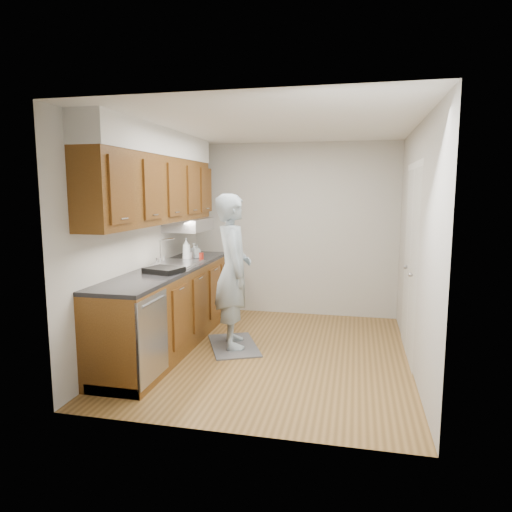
{
  "coord_description": "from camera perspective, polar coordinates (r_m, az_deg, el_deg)",
  "views": [
    {
      "loc": [
        0.9,
        -4.85,
        1.82
      ],
      "look_at": [
        -0.23,
        0.25,
        1.07
      ],
      "focal_mm": 32.0,
      "sensor_mm": 36.0,
      "label": 1
    }
  ],
  "objects": [
    {
      "name": "wall_right",
      "position": [
        4.93,
        19.36,
        1.08
      ],
      "size": [
        0.02,
        3.5,
        2.5
      ],
      "primitive_type": "cube",
      "color": "#B4B1A9",
      "rests_on": "floor"
    },
    {
      "name": "floor",
      "position": [
        5.26,
        1.86,
        -12.04
      ],
      "size": [
        3.5,
        3.5,
        0.0
      ],
      "primitive_type": "plane",
      "color": "olive",
      "rests_on": "ground"
    },
    {
      "name": "wall_left",
      "position": [
        5.44,
        -13.8,
        1.95
      ],
      "size": [
        0.02,
        3.5,
        2.5
      ],
      "primitive_type": "cube",
      "color": "#B4B1A9",
      "rests_on": "floor"
    },
    {
      "name": "steel_can",
      "position": [
        5.88,
        -8.14,
        0.03
      ],
      "size": [
        0.07,
        0.07,
        0.11
      ],
      "primitive_type": "cylinder",
      "rotation": [
        0.0,
        0.0,
        -0.18
      ],
      "color": "#A5A5AA",
      "rests_on": "counter"
    },
    {
      "name": "soap_bottle_c",
      "position": [
        6.24,
        -7.46,
        0.76
      ],
      "size": [
        0.18,
        0.18,
        0.16
      ],
      "primitive_type": "imported",
      "rotation": [
        0.0,
        0.0,
        0.83
      ],
      "color": "#B6C1C6",
      "rests_on": "counter"
    },
    {
      "name": "soap_bottle_a",
      "position": [
        5.86,
        -8.68,
        0.86
      ],
      "size": [
        0.12,
        0.12,
        0.28
      ],
      "primitive_type": "imported",
      "rotation": [
        0.0,
        0.0,
        0.16
      ],
      "color": "#B6C1C6",
      "rests_on": "counter"
    },
    {
      "name": "soap_bottle_b",
      "position": [
        6.04,
        -7.7,
        0.69
      ],
      "size": [
        0.11,
        0.11,
        0.2
      ],
      "primitive_type": "imported",
      "rotation": [
        0.0,
        0.0,
        -0.3
      ],
      "color": "#B6C1C6",
      "rests_on": "counter"
    },
    {
      "name": "closet_door",
      "position": [
        5.25,
        18.73,
        -0.96
      ],
      "size": [
        0.02,
        1.22,
        2.05
      ],
      "primitive_type": "cube",
      "color": "silver",
      "rests_on": "wall_right"
    },
    {
      "name": "wall_back",
      "position": [
        6.69,
        4.67,
        3.29
      ],
      "size": [
        3.0,
        0.02,
        2.5
      ],
      "primitive_type": "cube",
      "color": "#B4B1A9",
      "rests_on": "floor"
    },
    {
      "name": "person",
      "position": [
        5.24,
        -2.89,
        -0.62
      ],
      "size": [
        0.69,
        0.83,
        2.0
      ],
      "primitive_type": "imported",
      "rotation": [
        0.0,
        0.0,
        1.94
      ],
      "color": "#8FA2AF",
      "rests_on": "floor_mat"
    },
    {
      "name": "floor_mat",
      "position": [
        5.49,
        -2.81,
        -11.1
      ],
      "size": [
        0.83,
        1.01,
        0.02
      ],
      "primitive_type": "cube",
      "rotation": [
        0.0,
        0.0,
        0.42
      ],
      "color": "#5D5D5F",
      "rests_on": "floor"
    },
    {
      "name": "counter",
      "position": [
        5.45,
        -10.68,
        -6.08
      ],
      "size": [
        0.64,
        2.8,
        1.3
      ],
      "color": "brown",
      "rests_on": "floor"
    },
    {
      "name": "dish_rack",
      "position": [
        5.02,
        -11.44,
        -1.73
      ],
      "size": [
        0.43,
        0.39,
        0.06
      ],
      "primitive_type": "cube",
      "rotation": [
        0.0,
        0.0,
        -0.28
      ],
      "color": "black",
      "rests_on": "counter"
    },
    {
      "name": "upper_cabinets",
      "position": [
        5.38,
        -12.21,
        9.39
      ],
      "size": [
        0.47,
        2.8,
        1.21
      ],
      "color": "brown",
      "rests_on": "wall_left"
    },
    {
      "name": "ceiling",
      "position": [
        4.98,
        2.0,
        16.03
      ],
      "size": [
        3.5,
        3.5,
        0.0
      ],
      "primitive_type": "plane",
      "rotation": [
        3.14,
        0.0,
        0.0
      ],
      "color": "white",
      "rests_on": "wall_left"
    },
    {
      "name": "soda_can",
      "position": [
        5.78,
        -6.85,
        -0.1
      ],
      "size": [
        0.06,
        0.06,
        0.1
      ],
      "primitive_type": "cylinder",
      "rotation": [
        0.0,
        0.0,
        0.14
      ],
      "color": "#AC2B1D",
      "rests_on": "counter"
    }
  ]
}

